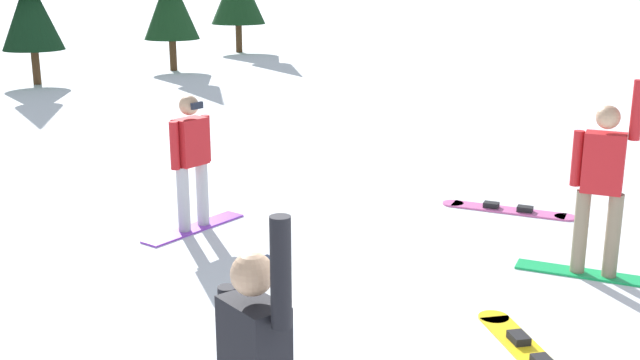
# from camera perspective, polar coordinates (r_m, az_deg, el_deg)

# --- Properties ---
(snowboarder_midground) EXTENTS (1.36, 1.28, 2.10)m
(snowboarder_midground) POSITION_cam_1_polar(r_m,az_deg,el_deg) (8.41, 20.13, -0.35)
(snowboarder_midground) COLOR #19B259
(snowboarder_midground) RESTS_ON ground_plane
(snowboarder_background) EXTENTS (1.40, 1.07, 1.69)m
(snowboarder_background) POSITION_cam_1_polar(r_m,az_deg,el_deg) (9.53, -9.51, 1.46)
(snowboarder_background) COLOR #993FD8
(snowboarder_background) RESTS_ON ground_plane
(loose_snowboard_near_right) EXTENTS (0.48, 1.77, 0.09)m
(loose_snowboard_near_right) POSITION_cam_1_polar(r_m,az_deg,el_deg) (6.85, 15.31, -12.30)
(loose_snowboard_near_right) COLOR yellow
(loose_snowboard_near_right) RESTS_ON ground_plane
(loose_snowboard_far_spare) EXTENTS (1.51, 1.43, 0.09)m
(loose_snowboard_far_spare) POSITION_cam_1_polar(r_m,az_deg,el_deg) (10.66, 13.74, -2.14)
(loose_snowboard_far_spare) COLOR pink
(loose_snowboard_far_spare) RESTS_ON ground_plane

